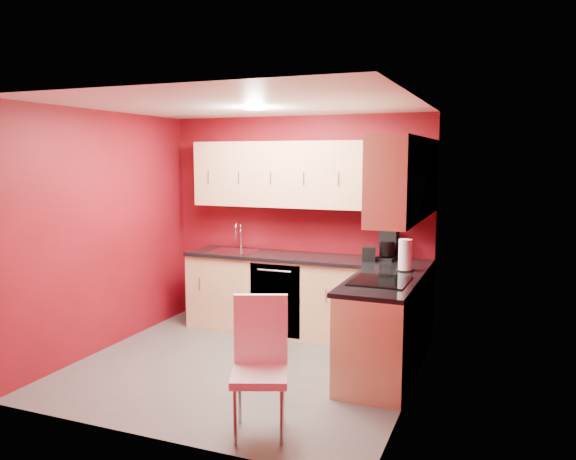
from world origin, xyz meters
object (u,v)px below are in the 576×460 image
Objects in this scene: sink at (234,248)px; coffee_maker at (387,245)px; microwave at (395,199)px; paper_towel at (405,255)px; napkin_holder at (369,254)px; dining_chair at (260,368)px.

sink reaches higher than coffee_maker.
paper_towel is at bearing 89.31° from microwave.
napkin_holder is (1.64, -0.04, 0.04)m from sink.
napkin_holder is at bearing 62.87° from dining_chair.
coffee_maker reaches higher than dining_chair.
coffee_maker reaches higher than paper_towel.
coffee_maker is at bearing 2.41° from sink.
microwave is at bearing -64.92° from napkin_holder.
napkin_holder is at bearing 139.66° from paper_towel.
dining_chair is at bearing -96.00° from napkin_holder.
microwave is 2.43× the size of paper_towel.
microwave reaches higher than sink.
microwave is at bearing 41.58° from dining_chair.
sink is 1.58× the size of coffee_maker.
napkin_holder is at bearing -1.37° from sink.
microwave is 1.46× the size of sink.
microwave is 0.76× the size of dining_chair.
dining_chair is at bearing -117.29° from microwave.
paper_towel is at bearing -11.52° from sink.
paper_towel is 0.31× the size of dining_chair.
sink is 2.15m from paper_towel.
dining_chair is (-0.69, -1.35, -1.16)m from microwave.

